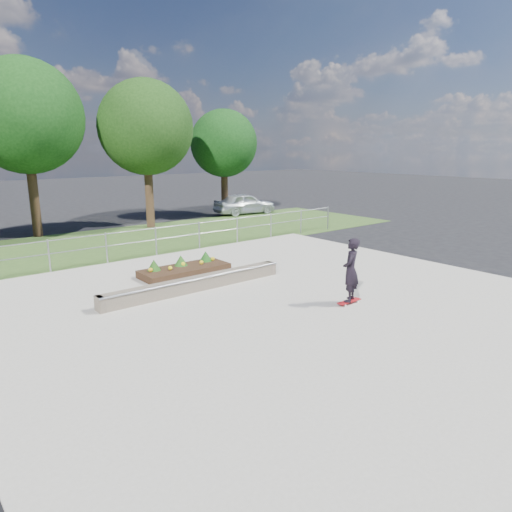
# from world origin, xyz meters

# --- Properties ---
(ground) EXTENTS (120.00, 120.00, 0.00)m
(ground) POSITION_xyz_m (0.00, 0.00, 0.00)
(ground) COLOR black
(ground) RESTS_ON ground
(grass_verge) EXTENTS (30.00, 8.00, 0.02)m
(grass_verge) POSITION_xyz_m (0.00, 11.00, 0.01)
(grass_verge) COLOR #304C1E
(grass_verge) RESTS_ON ground
(concrete_slab) EXTENTS (15.00, 15.00, 0.06)m
(concrete_slab) POSITION_xyz_m (0.00, 0.00, 0.03)
(concrete_slab) COLOR #9E998C
(concrete_slab) RESTS_ON ground
(fence) EXTENTS (20.06, 0.06, 1.20)m
(fence) POSITION_xyz_m (0.00, 7.50, 0.77)
(fence) COLOR gray
(fence) RESTS_ON ground
(tree_mid_left) EXTENTS (5.25, 5.25, 8.25)m
(tree_mid_left) POSITION_xyz_m (-2.50, 15.00, 5.61)
(tree_mid_left) COLOR #321E14
(tree_mid_left) RESTS_ON ground
(tree_mid_right) EXTENTS (4.90, 4.90, 7.70)m
(tree_mid_right) POSITION_xyz_m (3.00, 14.00, 5.23)
(tree_mid_right) COLOR #352215
(tree_mid_right) RESTS_ON ground
(tree_far_right) EXTENTS (4.20, 4.20, 6.60)m
(tree_far_right) POSITION_xyz_m (9.00, 15.50, 4.48)
(tree_far_right) COLOR black
(tree_far_right) RESTS_ON ground
(grind_ledge) EXTENTS (6.00, 0.44, 0.43)m
(grind_ledge) POSITION_xyz_m (-1.21, 2.60, 0.26)
(grind_ledge) COLOR brown
(grind_ledge) RESTS_ON concrete_slab
(planter_bed) EXTENTS (3.00, 1.20, 0.61)m
(planter_bed) POSITION_xyz_m (-0.56, 4.41, 0.24)
(planter_bed) COLOR black
(planter_bed) RESTS_ON concrete_slab
(skateboarder) EXTENTS (0.80, 0.67, 1.82)m
(skateboarder) POSITION_xyz_m (1.38, -1.09, 1.00)
(skateboarder) COLOR silver
(skateboarder) RESTS_ON concrete_slab
(parked_car) EXTENTS (4.22, 2.12, 1.38)m
(parked_car) POSITION_xyz_m (10.11, 14.84, 0.69)
(parked_car) COLOR silver
(parked_car) RESTS_ON ground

